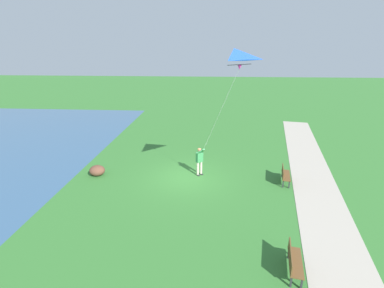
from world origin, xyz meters
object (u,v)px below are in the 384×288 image
at_px(park_bench_far_walkway, 294,260).
at_px(person_kite_flyer, 200,159).
at_px(lakeside_shrub, 97,171).
at_px(park_bench_near_walkway, 285,174).
at_px(flying_kite, 234,60).

bearing_deg(park_bench_far_walkway, person_kite_flyer, -64.75).
height_order(park_bench_far_walkway, lakeside_shrub, park_bench_far_walkway).
relative_size(person_kite_flyer, park_bench_far_walkway, 1.17).
distance_m(park_bench_near_walkway, lakeside_shrub, 11.07).
bearing_deg(person_kite_flyer, flying_kite, 126.79).
distance_m(person_kite_flyer, flying_kite, 6.34).
height_order(person_kite_flyer, flying_kite, flying_kite).
height_order(park_bench_near_walkway, lakeside_shrub, park_bench_near_walkway).
xyz_separation_m(flying_kite, park_bench_near_walkway, (-3.29, -1.51, -6.28)).
height_order(flying_kite, lakeside_shrub, flying_kite).
xyz_separation_m(person_kite_flyer, lakeside_shrub, (6.17, 0.49, -0.73)).
relative_size(park_bench_far_walkway, lakeside_shrub, 1.69).
relative_size(park_bench_near_walkway, lakeside_shrub, 1.69).
bearing_deg(person_kite_flyer, park_bench_near_walkway, 172.67).
height_order(person_kite_flyer, park_bench_near_walkway, person_kite_flyer).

